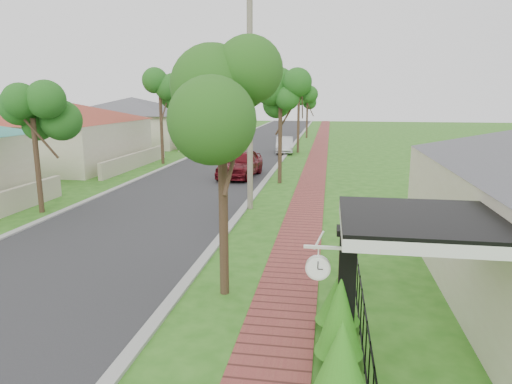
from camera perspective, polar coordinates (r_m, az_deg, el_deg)
The scene contains 16 objects.
ground at distance 10.68m, azimuth -15.40°, elevation -14.74°, with size 160.00×160.00×0.00m, color #296417.
road at distance 29.88m, azimuth -4.79°, elevation 2.81°, with size 7.00×120.00×0.02m, color #28282B.
kerb_right at distance 29.22m, azimuth 2.18°, elevation 2.63°, with size 0.30×120.00×0.10m, color #9E9E99.
kerb_left at distance 30.96m, azimuth -11.37°, elevation 2.93°, with size 0.30×120.00×0.10m, color #9E9E99.
sidewalk at distance 29.02m, azimuth 7.28°, elevation 2.48°, with size 1.50×120.00×0.03m, color brown.
porch_post at distance 8.43m, azimuth 11.17°, elevation -13.55°, with size 0.48×0.48×2.52m.
picket_fence at distance 9.61m, azimuth 13.00°, elevation -14.21°, with size 0.03×8.02×1.00m.
street_trees at distance 36.16m, azimuth -2.06°, elevation 11.64°, with size 10.70×37.65×5.89m.
hedge_row at distance 8.35m, azimuth 10.40°, elevation -16.83°, with size 0.88×3.52×1.83m.
far_house_red at distance 34.51m, azimuth -24.68°, elevation 6.91°, with size 15.56×15.56×4.60m.
far_house_grey at distance 46.78m, azimuth -15.12°, elevation 8.62°, with size 15.56×15.56×4.60m.
parked_car_red at distance 26.88m, azimuth -1.98°, elevation 3.57°, with size 1.91×4.75×1.62m, color #5B0D15.
parked_car_white at distance 38.60m, azimuth 3.58°, elevation 5.87°, with size 1.38×3.97×1.31m, color silver.
near_tree at distance 10.41m, azimuth -4.30°, elevation 10.74°, with size 2.20×2.20×5.65m.
utility_pole at distance 18.90m, azimuth -0.77°, elevation 11.38°, with size 1.20×0.24×8.95m.
station_clock at distance 7.73m, azimuth 7.82°, elevation -9.15°, with size 0.70×0.13×0.59m.
Camera 1 is at (4.18, -8.62, 4.71)m, focal length 32.00 mm.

